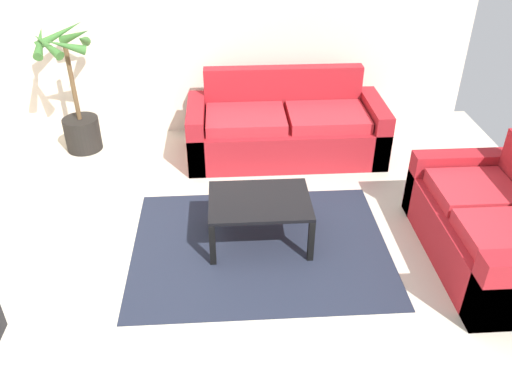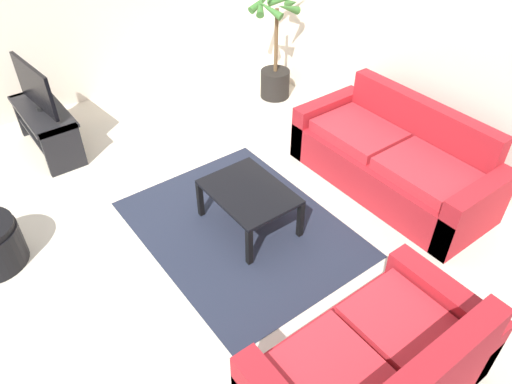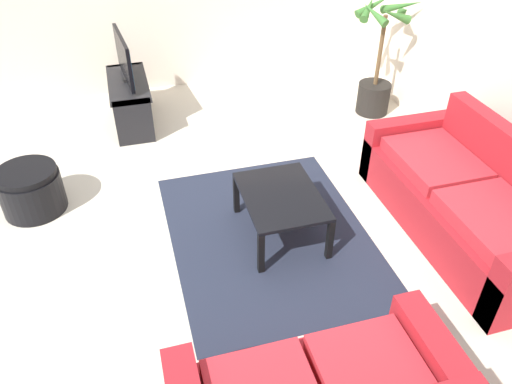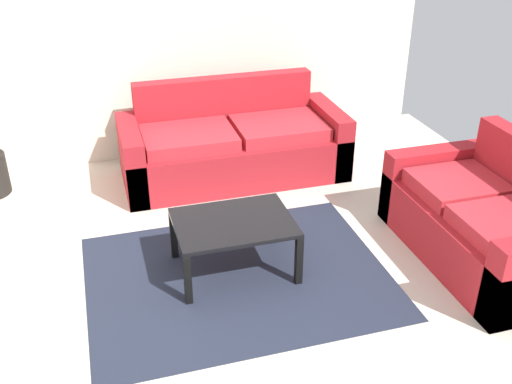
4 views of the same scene
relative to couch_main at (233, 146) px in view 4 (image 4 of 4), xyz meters
The scene contains 6 objects.
ground_plane 2.43m from the couch_main, 108.94° to the right, with size 6.60×6.60×0.00m, color beige.
wall_back 1.49m from the couch_main, 137.60° to the left, with size 6.00×0.06×2.70m, color beige.
couch_main is the anchor object (origin of this frame).
couch_loveseat 2.45m from the couch_main, 52.30° to the right, with size 0.90×1.61×0.90m.
coffee_table 1.62m from the couch_main, 104.17° to the right, with size 0.86×0.64×0.43m.
area_rug 1.74m from the couch_main, 103.35° to the right, with size 2.20×1.70×0.01m, color #1E2333.
Camera 4 is at (-0.50, -2.90, 2.66)m, focal length 42.00 mm.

